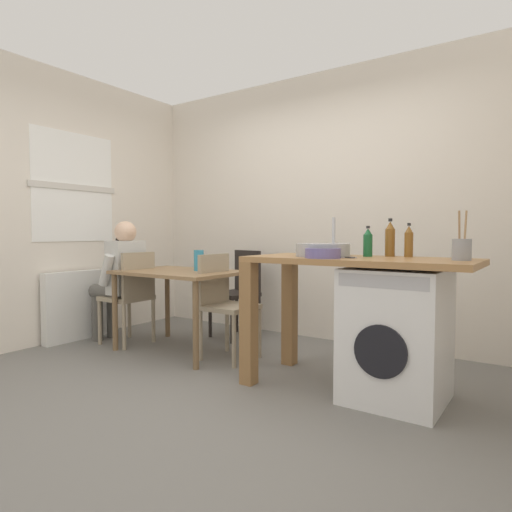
{
  "coord_description": "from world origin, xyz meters",
  "views": [
    {
      "loc": [
        1.98,
        -2.35,
        1.09
      ],
      "look_at": [
        0.05,
        0.45,
        0.91
      ],
      "focal_mm": 30.77,
      "sensor_mm": 36.0,
      "label": 1
    }
  ],
  "objects_px": {
    "seated_person": "(120,275)",
    "bottle_tall_green": "(368,243)",
    "chair_spare_by_wall": "(240,288)",
    "bottle_clear_small": "(409,242)",
    "utensil_crock": "(462,249)",
    "chair_opposite": "(223,300)",
    "dining_table": "(179,281)",
    "mixing_bowl": "(323,253)",
    "chair_person_seat": "(131,293)",
    "bottle_squat_brown": "(390,239)",
    "vase": "(199,260)",
    "washing_machine": "(396,335)"
  },
  "relations": [
    {
      "from": "dining_table",
      "to": "bottle_clear_small",
      "type": "height_order",
      "value": "bottle_clear_small"
    },
    {
      "from": "bottle_tall_green",
      "to": "utensil_crock",
      "type": "xyz_separation_m",
      "value": [
        0.61,
        -0.08,
        -0.03
      ]
    },
    {
      "from": "seated_person",
      "to": "bottle_tall_green",
      "type": "xyz_separation_m",
      "value": [
        2.46,
        0.16,
        0.35
      ]
    },
    {
      "from": "chair_person_seat",
      "to": "seated_person",
      "type": "bearing_deg",
      "value": 90.0
    },
    {
      "from": "bottle_tall_green",
      "to": "bottle_squat_brown",
      "type": "bearing_deg",
      "value": 47.98
    },
    {
      "from": "seated_person",
      "to": "washing_machine",
      "type": "relative_size",
      "value": 1.4
    },
    {
      "from": "seated_person",
      "to": "utensil_crock",
      "type": "relative_size",
      "value": 4.01
    },
    {
      "from": "dining_table",
      "to": "mixing_bowl",
      "type": "relative_size",
      "value": 4.68
    },
    {
      "from": "seated_person",
      "to": "vase",
      "type": "bearing_deg",
      "value": -77.14
    },
    {
      "from": "dining_table",
      "to": "chair_spare_by_wall",
      "type": "height_order",
      "value": "chair_spare_by_wall"
    },
    {
      "from": "bottle_squat_brown",
      "to": "bottle_clear_small",
      "type": "height_order",
      "value": "bottle_squat_brown"
    },
    {
      "from": "chair_spare_by_wall",
      "to": "bottle_tall_green",
      "type": "bearing_deg",
      "value": 169.44
    },
    {
      "from": "dining_table",
      "to": "seated_person",
      "type": "distance_m",
      "value": 0.71
    },
    {
      "from": "chair_spare_by_wall",
      "to": "washing_machine",
      "type": "bearing_deg",
      "value": 168.71
    },
    {
      "from": "dining_table",
      "to": "bottle_clear_small",
      "type": "bearing_deg",
      "value": 4.79
    },
    {
      "from": "bottle_clear_small",
      "to": "vase",
      "type": "distance_m",
      "value": 1.87
    },
    {
      "from": "washing_machine",
      "to": "vase",
      "type": "bearing_deg",
      "value": 174.54
    },
    {
      "from": "bottle_clear_small",
      "to": "bottle_squat_brown",
      "type": "bearing_deg",
      "value": 172.73
    },
    {
      "from": "dining_table",
      "to": "bottle_tall_green",
      "type": "xyz_separation_m",
      "value": [
        1.76,
        0.06,
        0.37
      ]
    },
    {
      "from": "chair_spare_by_wall",
      "to": "bottle_tall_green",
      "type": "distance_m",
      "value": 1.86
    },
    {
      "from": "dining_table",
      "to": "chair_opposite",
      "type": "bearing_deg",
      "value": 6.07
    },
    {
      "from": "dining_table",
      "to": "bottle_squat_brown",
      "type": "bearing_deg",
      "value": 5.66
    },
    {
      "from": "bottle_clear_small",
      "to": "utensil_crock",
      "type": "bearing_deg",
      "value": -27.89
    },
    {
      "from": "dining_table",
      "to": "seated_person",
      "type": "bearing_deg",
      "value": -171.91
    },
    {
      "from": "chair_spare_by_wall",
      "to": "bottle_tall_green",
      "type": "xyz_separation_m",
      "value": [
        1.64,
        -0.71,
        0.51
      ]
    },
    {
      "from": "seated_person",
      "to": "chair_person_seat",
      "type": "bearing_deg",
      "value": -90.0
    },
    {
      "from": "bottle_squat_brown",
      "to": "bottle_clear_small",
      "type": "bearing_deg",
      "value": -7.27
    },
    {
      "from": "mixing_bowl",
      "to": "washing_machine",
      "type": "bearing_deg",
      "value": 24.8
    },
    {
      "from": "dining_table",
      "to": "mixing_bowl",
      "type": "xyz_separation_m",
      "value": [
        1.58,
        -0.27,
        0.31
      ]
    },
    {
      "from": "bottle_squat_brown",
      "to": "mixing_bowl",
      "type": "distance_m",
      "value": 0.55
    },
    {
      "from": "chair_spare_by_wall",
      "to": "vase",
      "type": "relative_size",
      "value": 4.77
    },
    {
      "from": "seated_person",
      "to": "bottle_clear_small",
      "type": "bearing_deg",
      "value": -84.66
    },
    {
      "from": "dining_table",
      "to": "chair_spare_by_wall",
      "type": "distance_m",
      "value": 0.79
    },
    {
      "from": "bottle_clear_small",
      "to": "utensil_crock",
      "type": "relative_size",
      "value": 0.78
    },
    {
      "from": "chair_person_seat",
      "to": "utensil_crock",
      "type": "xyz_separation_m",
      "value": [
        2.92,
        0.07,
        0.48
      ]
    },
    {
      "from": "chair_opposite",
      "to": "seated_person",
      "type": "bearing_deg",
      "value": -82.28
    },
    {
      "from": "chair_spare_by_wall",
      "to": "bottle_squat_brown",
      "type": "xyz_separation_m",
      "value": [
        1.76,
        -0.59,
        0.53
      ]
    },
    {
      "from": "dining_table",
      "to": "vase",
      "type": "height_order",
      "value": "vase"
    },
    {
      "from": "mixing_bowl",
      "to": "utensil_crock",
      "type": "relative_size",
      "value": 0.78
    },
    {
      "from": "dining_table",
      "to": "chair_opposite",
      "type": "xyz_separation_m",
      "value": [
        0.48,
        0.05,
        -0.14
      ]
    },
    {
      "from": "chair_opposite",
      "to": "washing_machine",
      "type": "xyz_separation_m",
      "value": [
        1.53,
        -0.13,
        -0.08
      ]
    },
    {
      "from": "bottle_tall_green",
      "to": "bottle_clear_small",
      "type": "height_order",
      "value": "bottle_clear_small"
    },
    {
      "from": "dining_table",
      "to": "mixing_bowl",
      "type": "bearing_deg",
      "value": -9.89
    },
    {
      "from": "chair_spare_by_wall",
      "to": "seated_person",
      "type": "height_order",
      "value": "seated_person"
    },
    {
      "from": "chair_opposite",
      "to": "bottle_tall_green",
      "type": "relative_size",
      "value": 4.21
    },
    {
      "from": "mixing_bowl",
      "to": "vase",
      "type": "relative_size",
      "value": 1.24
    },
    {
      "from": "mixing_bowl",
      "to": "bottle_clear_small",
      "type": "bearing_deg",
      "value": 45.84
    },
    {
      "from": "chair_person_seat",
      "to": "chair_opposite",
      "type": "distance_m",
      "value": 1.03
    },
    {
      "from": "mixing_bowl",
      "to": "chair_person_seat",
      "type": "bearing_deg",
      "value": 175.28
    },
    {
      "from": "chair_spare_by_wall",
      "to": "seated_person",
      "type": "relative_size",
      "value": 0.75
    }
  ]
}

